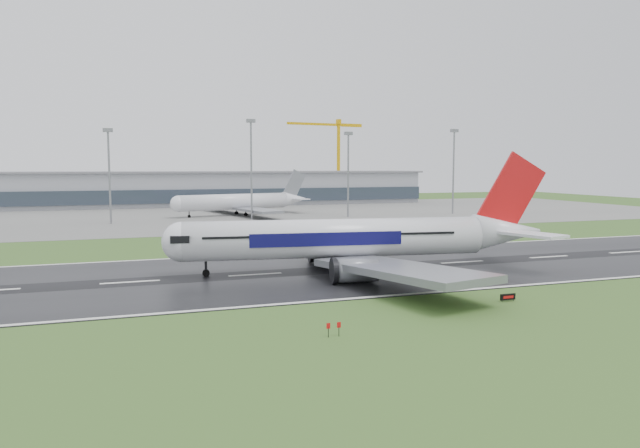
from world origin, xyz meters
name	(u,v)px	position (x,y,z in m)	size (l,w,h in m)	color
ground	(255,275)	(0.00, 0.00, 0.00)	(520.00, 520.00, 0.00)	#31551F
runway	(255,275)	(0.00, 0.00, 0.05)	(400.00, 45.00, 0.10)	black
apron	(183,215)	(0.00, 125.00, 0.04)	(400.00, 130.00, 0.08)	slate
terminal	(170,189)	(0.00, 185.00, 7.50)	(240.00, 36.00, 15.00)	gray
main_airliner	(363,214)	(18.30, -2.73, 10.00)	(67.04, 63.85, 19.79)	white
parked_airliner	(240,193)	(20.32, 119.35, 8.20)	(55.39, 51.57, 16.24)	silver
tower_crane	(338,160)	(89.52, 200.00, 21.57)	(43.61, 2.38, 43.14)	#DC9F07
runway_sign	(508,297)	(28.31, -29.70, 0.52)	(2.30, 0.26, 1.04)	black
floodmast_2	(109,178)	(-24.51, 100.00, 14.39)	(0.64, 0.64, 28.78)	gray
floodmast_3	(251,172)	(20.75, 100.00, 16.38)	(0.64, 0.64, 32.76)	gray
floodmast_4	(348,176)	(55.91, 100.00, 14.60)	(0.64, 0.64, 29.20)	gray
floodmast_5	(453,173)	(98.97, 100.00, 15.50)	(0.64, 0.64, 30.99)	gray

